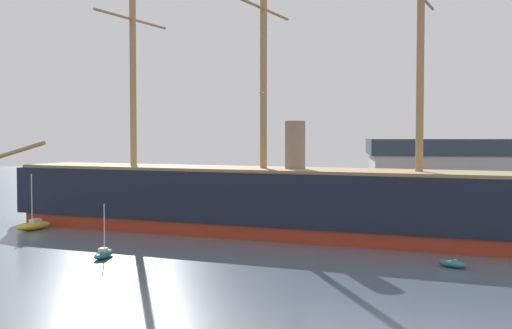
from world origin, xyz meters
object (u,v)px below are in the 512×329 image
Objects in this scene: sailboat_alongside_bow at (104,254)px; dinghy_alongside_stern at (452,263)px; tall_ship at (263,200)px; sailboat_far_left at (34,225)px; seagull_in_flight at (261,92)px.

sailboat_alongside_bow is 1.74× the size of dinghy_alongside_stern.
sailboat_far_left is at bearing 179.17° from tall_ship.
seagull_in_flight reaches higher than dinghy_alongside_stern.
dinghy_alongside_stern is (30.16, -0.66, -0.08)m from sailboat_alongside_bow.
seagull_in_flight is (14.93, -7.47, 13.75)m from sailboat_alongside_bow.
dinghy_alongside_stern is (17.51, -16.46, -3.54)m from tall_ship.
sailboat_alongside_bow is at bearing -49.08° from sailboat_far_left.
sailboat_far_left reaches higher than dinghy_alongside_stern.
seagull_in_flight is (28.97, -23.66, 13.61)m from sailboat_far_left.
sailboat_far_left is 6.07× the size of seagull_in_flight.
sailboat_far_left reaches higher than sailboat_alongside_bow.
sailboat_far_left is at bearing 159.13° from dinghy_alongside_stern.
dinghy_alongside_stern is 0.43× the size of sailboat_far_left.
seagull_in_flight is (-15.23, -6.81, 13.83)m from dinghy_alongside_stern.
tall_ship is 24.29m from dinghy_alongside_stern.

